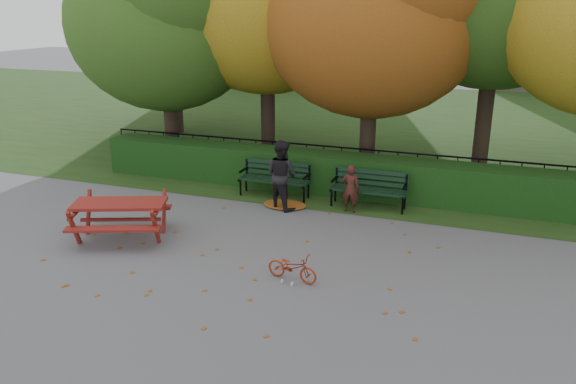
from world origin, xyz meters
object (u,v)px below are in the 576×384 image
(tree_a, at_px, (169,9))
(child, at_px, (350,189))
(bench_left, at_px, (275,176))
(bench_right, at_px, (369,186))
(adult, at_px, (282,175))
(bicycle, at_px, (292,267))
(picnic_table, at_px, (120,210))

(tree_a, relative_size, child, 6.56)
(bench_left, xyz_separation_m, bench_right, (2.40, 0.00, 0.00))
(tree_a, bearing_deg, adult, -31.61)
(adult, bearing_deg, bench_left, -36.72)
(child, xyz_separation_m, adult, (-1.60, -0.30, 0.26))
(adult, xyz_separation_m, bicycle, (1.47, -3.43, -0.58))
(bench_right, height_order, adult, adult)
(adult, relative_size, bicycle, 1.75)
(bench_left, bearing_deg, tree_a, 154.24)
(bench_left, distance_m, adult, 0.98)
(tree_a, height_order, adult, tree_a)
(bench_right, xyz_separation_m, bicycle, (-0.47, -4.23, -0.27))
(adult, bearing_deg, bicycle, 136.47)
(tree_a, distance_m, bench_right, 7.69)
(child, relative_size, bicycle, 1.20)
(picnic_table, distance_m, adult, 3.79)
(child, bearing_deg, picnic_table, 36.30)
(tree_a, relative_size, bicycle, 7.86)
(bench_right, bearing_deg, picnic_table, -140.64)
(bench_left, xyz_separation_m, picnic_table, (-2.04, -3.64, 0.10))
(tree_a, height_order, bench_right, tree_a)
(child, bearing_deg, bench_right, -125.33)
(bench_left, xyz_separation_m, bicycle, (1.93, -4.23, -0.27))
(bench_right, height_order, picnic_table, bench_right)
(bench_left, distance_m, picnic_table, 4.17)
(tree_a, height_order, child, tree_a)
(bench_left, bearing_deg, picnic_table, -119.22)
(bench_left, xyz_separation_m, adult, (0.46, -0.80, 0.31))
(bicycle, bearing_deg, adult, 31.84)
(tree_a, xyz_separation_m, bicycle, (5.82, -6.10, -4.27))
(child, distance_m, adult, 1.65)
(bench_left, height_order, bench_right, same)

